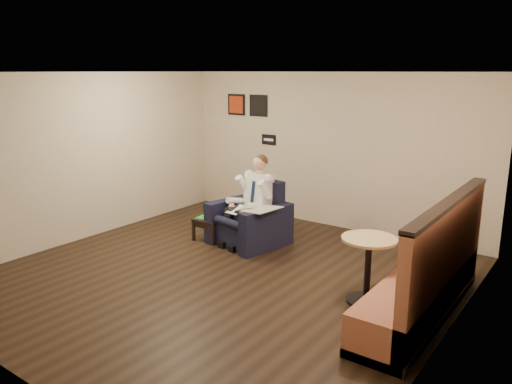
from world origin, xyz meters
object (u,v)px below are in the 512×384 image
Objects in this scene: armchair at (249,214)px; side_table at (211,229)px; seated_man at (243,204)px; coffee_mug at (222,216)px; green_folder at (209,218)px; banquette at (422,258)px; cafe_table at (368,270)px; smartphone at (218,216)px.

side_table is (-0.63, -0.23, -0.32)m from armchair.
seated_man reaches higher than coffee_mug.
armchair is 2.76× the size of green_folder.
armchair is 0.71m from green_folder.
seated_man is 3.23m from banquette.
banquette reaches higher than green_folder.
armchair is 1.26× the size of cafe_table.
banquette reaches higher than cafe_table.
side_table is 0.24m from smartphone.
cafe_table is at bearing -9.11° from armchair.
green_folder is (-0.66, -0.25, -0.12)m from armchair.
green_folder is 3.84m from banquette.
armchair is at bearing 165.24° from banquette.
banquette reaches higher than smartphone.
banquette is (3.61, -0.70, 0.28)m from coffee_mug.
cafe_table is at bearing -11.45° from green_folder.
coffee_mug is at bearing 34.54° from side_table.
green_folder is at bearing -158.86° from seated_man.
green_folder is 0.17m from smartphone.
cafe_table is (-0.63, -0.07, -0.29)m from banquette.
coffee_mug is at bearing -154.50° from armchair.
green_folder is at bearing -103.96° from smartphone.
banquette reaches higher than armchair.
side_table is 1.22× the size of green_folder.
banquette is at bearing -10.92° from coffee_mug.
seated_man reaches higher than green_folder.
green_folder is at bearing -145.46° from coffee_mug.
seated_man is 0.80m from side_table.
coffee_mug is at bearing 169.08° from banquette.
banquette reaches higher than seated_man.
side_table is at bearing 34.54° from green_folder.
armchair is 0.75m from side_table.
green_folder is 3.21× the size of smartphone.
seated_man is 3.66× the size of green_folder.
banquette is at bearing -1.94° from smartphone.
side_table is at bearing -97.35° from smartphone.
side_table is at bearing -149.21° from armchair.
smartphone is at bearing 168.91° from banquette.
armchair reaches higher than side_table.
seated_man is 1.67× the size of cafe_table.
seated_man is at bearing 167.62° from banquette.
green_folder is at bearing -148.59° from armchair.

